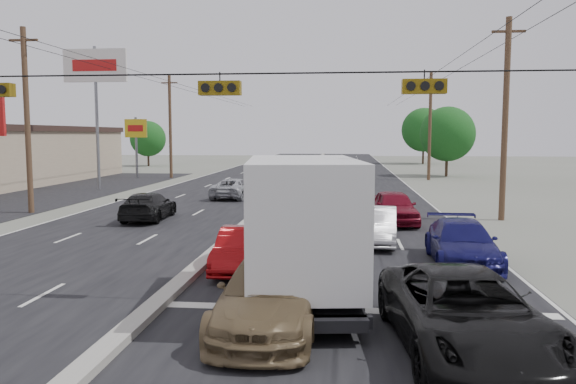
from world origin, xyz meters
name	(u,v)px	position (x,y,z in m)	size (l,w,h in m)	color
ground	(166,299)	(0.00, 0.00, 0.00)	(200.00, 200.00, 0.00)	#606356
road_surface	(286,189)	(0.00, 30.00, 0.00)	(20.00, 160.00, 0.02)	black
center_median	(286,188)	(0.00, 30.00, 0.10)	(0.50, 160.00, 0.20)	gray
parking_lot	(49,193)	(-17.00, 25.00, 0.00)	(10.00, 42.00, 0.02)	black
utility_pole_left_b	(27,119)	(-12.50, 15.00, 5.11)	(1.60, 0.30, 10.00)	#422D1E
utility_pole_left_c	(170,126)	(-12.50, 40.00, 5.11)	(1.60, 0.30, 10.00)	#422D1E
utility_pole_right_b	(505,118)	(12.50, 15.00, 5.11)	(1.60, 0.30, 10.00)	#422D1E
utility_pole_right_c	(430,126)	(12.50, 40.00, 5.11)	(1.60, 0.30, 10.00)	#422D1E
traffic_signals	(216,86)	(1.40, 0.00, 5.49)	(25.00, 0.30, 0.54)	black
pole_sign_billboard	(95,75)	(-14.50, 28.00, 8.87)	(5.00, 0.25, 11.00)	slate
pole_sign_far	(136,133)	(-16.00, 40.00, 4.41)	(2.20, 0.25, 6.00)	slate
tree_left_far	(148,139)	(-22.00, 60.00, 3.72)	(4.80, 4.80, 6.12)	#382619
tree_right_mid	(447,134)	(15.00, 45.00, 4.34)	(5.60, 5.60, 7.14)	#382619
tree_right_far	(424,130)	(16.00, 70.00, 4.96)	(6.40, 6.40, 8.16)	#382619
box_truck	(301,228)	(3.52, 0.37, 1.90)	(3.42, 7.55, 3.70)	black
tan_sedan	(270,294)	(3.00, -1.85, 0.77)	(2.16, 5.31, 1.54)	brown
red_sedan	(242,250)	(1.40, 3.32, 0.66)	(1.41, 4.03, 1.33)	maroon
black_suv	(465,314)	(7.00, -2.96, 0.80)	(2.65, 5.76, 1.60)	black
queue_car_a	(308,214)	(3.00, 10.99, 0.75)	(1.78, 4.43, 1.51)	black
queue_car_b	(377,226)	(5.89, 8.12, 0.71)	(1.50, 4.30, 1.42)	white
queue_car_c	(338,207)	(4.31, 13.43, 0.74)	(2.46, 5.32, 1.48)	#9EA0A6
queue_car_d	(462,244)	(8.48, 4.74, 0.72)	(2.02, 4.98, 1.44)	#100F4D
queue_car_e	(394,207)	(7.00, 13.31, 0.79)	(1.87, 4.65, 1.58)	maroon
oncoming_near	(148,206)	(-5.21, 13.19, 0.69)	(1.94, 4.77, 1.38)	black
oncoming_far	(235,189)	(-2.78, 23.14, 0.67)	(2.21, 4.80, 1.33)	#A0A2A7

